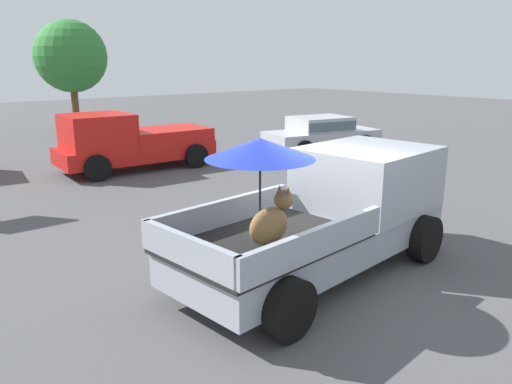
# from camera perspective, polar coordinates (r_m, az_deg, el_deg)

# --- Properties ---
(ground_plane) EXTENTS (80.00, 80.00, 0.00)m
(ground_plane) POSITION_cam_1_polar(r_m,az_deg,el_deg) (8.18, 6.74, -9.28)
(ground_plane) COLOR #4C4C4F
(pickup_truck_main) EXTENTS (5.21, 2.67, 2.36)m
(pickup_truck_main) POSITION_cam_1_polar(r_m,az_deg,el_deg) (8.13, 8.72, -2.03)
(pickup_truck_main) COLOR black
(pickup_truck_main) RESTS_ON ground
(pickup_truck_red) EXTENTS (4.88, 2.35, 1.80)m
(pickup_truck_red) POSITION_cam_1_polar(r_m,az_deg,el_deg) (16.05, -14.31, 5.59)
(pickup_truck_red) COLOR black
(pickup_truck_red) RESTS_ON ground
(parked_sedan_near) EXTENTS (4.56, 2.60, 1.33)m
(parked_sedan_near) POSITION_cam_1_polar(r_m,az_deg,el_deg) (18.82, 7.51, 6.83)
(parked_sedan_near) COLOR black
(parked_sedan_near) RESTS_ON ground
(tree_by_lot) EXTENTS (3.26, 3.26, 5.16)m
(tree_by_lot) POSITION_cam_1_polar(r_m,az_deg,el_deg) (24.92, -20.53, 14.37)
(tree_by_lot) COLOR brown
(tree_by_lot) RESTS_ON ground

